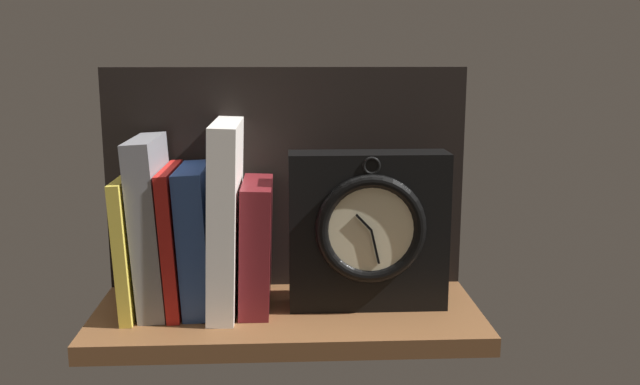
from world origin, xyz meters
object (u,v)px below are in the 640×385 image
book_red_requiem (173,238)px  book_blue_modern (195,238)px  book_yellow_seinlanguage (130,242)px  book_maroon_dawkins (254,244)px  book_white_catcher (224,216)px  framed_clock (366,230)px  book_gray_chess (150,224)px

book_red_requiem → book_blue_modern: bearing=0.0°
book_yellow_seinlanguage → book_maroon_dawkins: (16.86, 0.00, -0.53)cm
book_white_catcher → book_blue_modern: bearing=180.0°
book_yellow_seinlanguage → book_blue_modern: book_blue_modern is taller
book_red_requiem → book_white_catcher: bearing=0.0°
book_blue_modern → framed_clock: framed_clock is taller
book_blue_modern → book_white_catcher: book_white_catcher is taller
book_blue_modern → book_yellow_seinlanguage: bearing=180.0°
book_maroon_dawkins → book_yellow_seinlanguage: bearing=180.0°
book_blue_modern → framed_clock: 23.32cm
book_white_catcher → framed_clock: (19.30, -1.37, -1.87)cm
book_blue_modern → book_white_catcher: 4.98cm
book_maroon_dawkins → framed_clock: bearing=-5.1°
book_gray_chess → book_white_catcher: 9.96cm
book_yellow_seinlanguage → book_gray_chess: size_ratio=0.79×
book_white_catcher → framed_clock: 19.44cm
book_yellow_seinlanguage → book_white_catcher: size_ratio=0.72×
book_gray_chess → book_red_requiem: size_ratio=1.21×
book_gray_chess → book_blue_modern: 6.27cm
framed_clock → book_yellow_seinlanguage: bearing=177.6°
book_gray_chess → book_red_requiem: 3.55cm
book_yellow_seinlanguage → framed_clock: (32.09, -1.37, 1.67)cm
book_white_catcher → book_gray_chess: bearing=180.0°
book_blue_modern → book_maroon_dawkins: book_blue_modern is taller
book_red_requiem → book_blue_modern: (3.02, 0.00, 0.02)cm
book_gray_chess → framed_clock: (29.20, -1.37, -0.83)cm
framed_clock → book_maroon_dawkins: bearing=174.9°
book_red_requiem → book_white_catcher: size_ratio=0.76×
book_white_catcher → framed_clock: book_white_catcher is taller
book_gray_chess → book_blue_modern: size_ratio=1.20×
book_red_requiem → book_white_catcher: (6.98, 0.00, 3.04)cm
book_gray_chess → book_blue_modern: book_gray_chess is taller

